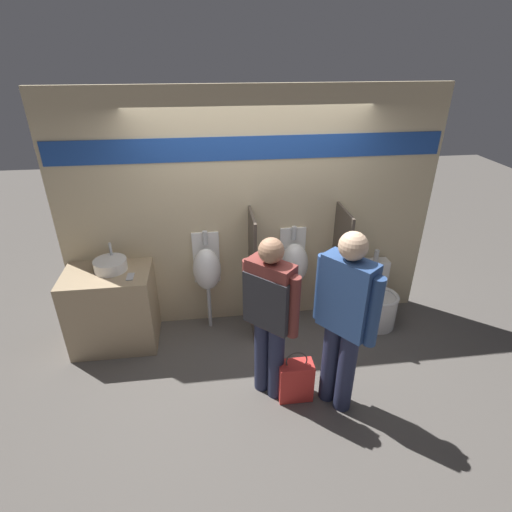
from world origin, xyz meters
The scene contains 13 objects.
ground_plane centered at (0.00, 0.00, 0.00)m, with size 16.00×16.00×0.00m, color #5B5651.
display_wall centered at (0.00, 0.60, 1.36)m, with size 4.17×0.07×2.70m.
sink_counter centered at (-1.58, 0.26, 0.45)m, with size 0.91×0.61×0.91m.
sink_basin centered at (-1.53, 0.33, 0.97)m, with size 0.34×0.34×0.26m.
cell_phone centered at (-1.31, 0.14, 0.91)m, with size 0.07×0.14×0.01m.
divider_near_counter centered at (-0.02, 0.30, 0.73)m, with size 0.03×0.53×1.47m.
divider_mid centered at (0.98, 0.30, 0.73)m, with size 0.03×0.53×1.47m.
urinal_near_counter centered at (-0.52, 0.43, 0.79)m, with size 0.32×0.30×1.21m.
urinal_far centered at (0.48, 0.43, 0.79)m, with size 0.32×0.30×1.21m.
toilet centered at (1.48, 0.24, 0.29)m, with size 0.43×0.59×0.87m.
person_in_vest centered at (0.01, -0.69, 0.96)m, with size 0.46×0.46×1.65m.
person_with_lanyard centered at (0.61, -0.90, 0.98)m, with size 0.43×0.51×1.77m.
shopping_bag centered at (0.25, -0.80, 0.21)m, with size 0.32×0.18×0.55m.
Camera 1 is at (-0.48, -3.52, 3.01)m, focal length 28.00 mm.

